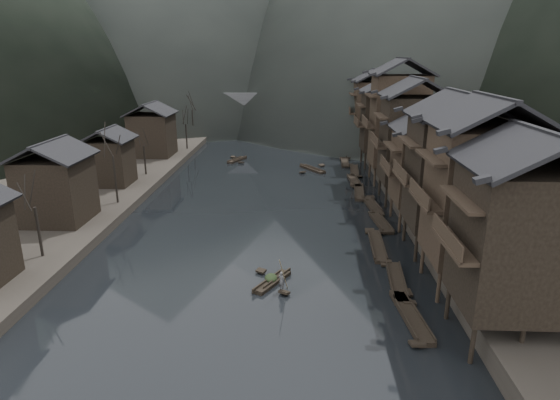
{
  "coord_description": "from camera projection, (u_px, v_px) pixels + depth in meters",
  "views": [
    {
      "loc": [
        4.02,
        -34.2,
        17.46
      ],
      "look_at": [
        1.98,
        12.98,
        2.5
      ],
      "focal_mm": 30.0,
      "sensor_mm": 36.0,
      "label": 1
    }
  ],
  "objects": [
    {
      "name": "bamboo_pole",
      "position": [
        284.0,
        246.0,
        34.43
      ],
      "size": [
        0.72,
        2.02,
        3.72
      ],
      "primitive_type": "cylinder",
      "rotation": [
        0.51,
        0.0,
        -0.32
      ],
      "color": "#8C7A51",
      "rests_on": "boatman"
    },
    {
      "name": "midriver_boats",
      "position": [
        263.0,
        146.0,
        90.34
      ],
      "size": [
        16.88,
        42.82,
        0.45
      ],
      "color": "black",
      "rests_on": "water"
    },
    {
      "name": "hero_sampan",
      "position": [
        272.0,
        281.0,
        36.89
      ],
      "size": [
        2.99,
        4.38,
        0.43
      ],
      "color": "black",
      "rests_on": "water"
    },
    {
      "name": "bare_trees",
      "position": [
        131.0,
        144.0,
        58.04
      ],
      "size": [
        3.95,
        75.0,
        7.9
      ],
      "color": "black",
      "rests_on": "left_bank"
    },
    {
      "name": "cargo_heap",
      "position": [
        271.0,
        274.0,
        36.91
      ],
      "size": [
        1.01,
        1.33,
        0.61
      ],
      "primitive_type": "ellipsoid",
      "color": "black",
      "rests_on": "hero_sampan"
    },
    {
      "name": "moored_sampans",
      "position": [
        364.0,
        199.0,
        57.59
      ],
      "size": [
        3.02,
        61.53,
        0.47
      ],
      "color": "black",
      "rests_on": "water"
    },
    {
      "name": "stilt_houses",
      "position": [
        417.0,
        129.0,
        53.26
      ],
      "size": [
        9.0,
        67.6,
        17.01
      ],
      "color": "black",
      "rests_on": "ground"
    },
    {
      "name": "water",
      "position": [
        249.0,
        277.0,
        38.01
      ],
      "size": [
        300.0,
        300.0,
        0.0
      ],
      "primitive_type": "plane",
      "color": "black",
      "rests_on": "ground"
    },
    {
      "name": "stone_bridge",
      "position": [
        283.0,
        110.0,
        105.04
      ],
      "size": [
        40.0,
        6.0,
        9.0
      ],
      "color": "#4C4C4F",
      "rests_on": "ground"
    },
    {
      "name": "left_houses",
      "position": [
        96.0,
        155.0,
        56.3
      ],
      "size": [
        8.1,
        53.2,
        8.73
      ],
      "color": "black",
      "rests_on": "left_bank"
    },
    {
      "name": "boatman",
      "position": [
        282.0,
        278.0,
        35.23
      ],
      "size": [
        0.67,
        0.63,
        1.53
      ],
      "primitive_type": "imported",
      "rotation": [
        0.0,
        0.0,
        2.48
      ],
      "color": "#505152",
      "rests_on": "hero_sampan"
    },
    {
      "name": "left_bank",
      "position": [
        64.0,
        159.0,
        77.37
      ],
      "size": [
        40.0,
        200.0,
        1.2
      ],
      "primitive_type": "cube",
      "color": "#2D2823",
      "rests_on": "ground"
    },
    {
      "name": "right_bank",
      "position": [
        494.0,
        161.0,
        74.39
      ],
      "size": [
        40.0,
        200.0,
        1.8
      ],
      "primitive_type": "cube",
      "color": "#2D2823",
      "rests_on": "ground"
    }
  ]
}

